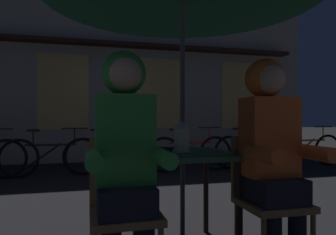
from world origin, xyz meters
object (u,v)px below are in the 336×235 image
at_px(chair_right, 267,193).
at_px(person_left_hooded, 125,143).
at_px(bicycle_fourth, 190,153).
at_px(book, 164,149).
at_px(cafe_table, 183,165).
at_px(bicycle_second, 51,156).
at_px(chair_left, 124,202).
at_px(bicycle_furthest, 307,150).
at_px(bicycle_third, 112,154).
at_px(person_right_hooded, 271,140).
at_px(lantern, 181,136).
at_px(bicycle_fifth, 250,150).

distance_m(chair_right, person_left_hooded, 1.03).
height_order(bicycle_fourth, book, bicycle_fourth).
height_order(chair_right, person_left_hooded, person_left_hooded).
distance_m(cafe_table, bicycle_second, 3.69).
distance_m(chair_left, bicycle_second, 3.90).
relative_size(bicycle_second, bicycle_furthest, 1.00).
height_order(bicycle_second, bicycle_furthest, same).
xyz_separation_m(chair_left, bicycle_third, (0.22, 3.85, -0.14)).
height_order(person_right_hooded, bicycle_fourth, person_right_hooded).
bearing_deg(person_right_hooded, bicycle_fourth, 79.46).
xyz_separation_m(lantern, bicycle_fifth, (2.53, 3.50, -0.51)).
distance_m(bicycle_third, bicycle_fifth, 2.77).
distance_m(person_right_hooded, bicycle_third, 4.01).
bearing_deg(bicycle_third, cafe_table, -85.70).
bearing_deg(book, chair_right, -20.71).
height_order(cafe_table, chair_left, chair_left).
relative_size(bicycle_fourth, bicycle_furthest, 1.00).
bearing_deg(bicycle_furthest, lantern, -138.50).
distance_m(person_left_hooded, bicycle_fifth, 4.95).
xyz_separation_m(bicycle_fourth, book, (-1.29, -3.20, 0.41)).
bearing_deg(person_right_hooded, chair_left, 176.61).
distance_m(person_left_hooded, book, 0.69).
height_order(lantern, bicycle_fifth, lantern).
distance_m(person_left_hooded, bicycle_furthest, 5.66).
bearing_deg(cafe_table, bicycle_third, 94.30).
relative_size(chair_left, bicycle_furthest, 0.52).
bearing_deg(lantern, chair_left, -142.77).
xyz_separation_m(lantern, book, (-0.10, 0.16, -0.11)).
distance_m(chair_left, bicycle_third, 3.86).
distance_m(lantern, bicycle_furthest, 5.05).
bearing_deg(lantern, book, 121.38).
height_order(cafe_table, bicycle_furthest, bicycle_furthest).
bearing_deg(bicycle_third, chair_right, -79.09).
height_order(bicycle_second, bicycle_fifth, same).
bearing_deg(bicycle_second, bicycle_fourth, -2.29).
height_order(bicycle_second, book, bicycle_second).
xyz_separation_m(chair_right, bicycle_fifth, (2.03, 3.86, -0.14)).
xyz_separation_m(chair_right, bicycle_third, (-0.74, 3.85, -0.14)).
distance_m(cafe_table, person_right_hooded, 0.67).
xyz_separation_m(chair_left, bicycle_second, (-0.82, 3.81, -0.14)).
bearing_deg(bicycle_third, chair_left, -93.25).
bearing_deg(person_left_hooded, bicycle_fifth, 52.61).
xyz_separation_m(person_right_hooded, bicycle_furthest, (3.27, 3.74, -0.50)).
bearing_deg(bicycle_fourth, chair_right, -100.70).
bearing_deg(lantern, bicycle_second, 110.50).
bearing_deg(person_left_hooded, chair_right, 3.39).
distance_m(lantern, chair_left, 0.69).
relative_size(chair_left, book, 4.35).
xyz_separation_m(cafe_table, chair_left, (-0.48, -0.37, -0.15)).
distance_m(chair_left, person_right_hooded, 1.03).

